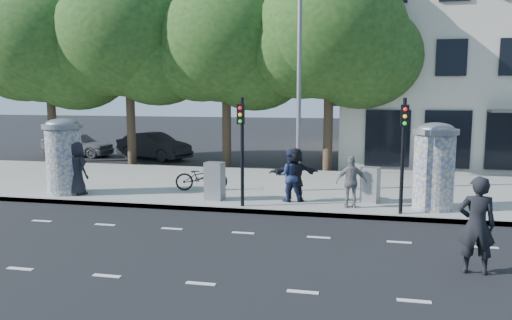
% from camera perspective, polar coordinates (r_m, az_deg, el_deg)
% --- Properties ---
extents(ground, '(120.00, 120.00, 0.00)m').
position_cam_1_polar(ground, '(12.08, -3.04, -10.15)').
color(ground, black).
rests_on(ground, ground).
extents(sidewalk, '(40.00, 8.00, 0.15)m').
position_cam_1_polar(sidewalk, '(19.18, 2.72, -3.15)').
color(sidewalk, gray).
rests_on(sidewalk, ground).
extents(curb, '(40.00, 0.10, 0.16)m').
position_cam_1_polar(curb, '(15.38, 0.37, -5.90)').
color(curb, slate).
rests_on(curb, ground).
extents(lane_dash_near, '(32.00, 0.12, 0.01)m').
position_cam_1_polar(lane_dash_near, '(10.09, -6.34, -13.87)').
color(lane_dash_near, silver).
rests_on(lane_dash_near, ground).
extents(lane_dash_far, '(32.00, 0.12, 0.01)m').
position_cam_1_polar(lane_dash_far, '(13.37, -1.49, -8.34)').
color(lane_dash_far, silver).
rests_on(lane_dash_far, ground).
extents(ad_column_left, '(1.36, 1.36, 2.65)m').
position_cam_1_polar(ad_column_left, '(18.75, -21.12, 0.60)').
color(ad_column_left, beige).
rests_on(ad_column_left, sidewalk).
extents(ad_column_right, '(1.36, 1.36, 2.65)m').
position_cam_1_polar(ad_column_right, '(16.10, 19.68, -0.44)').
color(ad_column_right, beige).
rests_on(ad_column_right, sidewalk).
extents(traffic_pole_near, '(0.22, 0.31, 3.40)m').
position_cam_1_polar(traffic_pole_near, '(15.38, -1.64, 2.25)').
color(traffic_pole_near, black).
rests_on(traffic_pole_near, sidewalk).
extents(traffic_pole_far, '(0.22, 0.31, 3.40)m').
position_cam_1_polar(traffic_pole_far, '(15.02, 16.48, 1.79)').
color(traffic_pole_far, black).
rests_on(traffic_pole_far, sidewalk).
extents(street_lamp, '(0.25, 0.93, 8.00)m').
position_cam_1_polar(street_lamp, '(17.89, 4.95, 11.22)').
color(street_lamp, slate).
rests_on(street_lamp, sidewalk).
extents(tree_far_left, '(7.20, 7.20, 9.26)m').
position_cam_1_polar(tree_far_left, '(28.60, -22.70, 12.18)').
color(tree_far_left, '#38281C').
rests_on(tree_far_left, ground).
extents(tree_mid_left, '(7.20, 7.20, 9.57)m').
position_cam_1_polar(tree_mid_left, '(26.38, -14.42, 13.62)').
color(tree_mid_left, '#38281C').
rests_on(tree_mid_left, ground).
extents(tree_near_left, '(6.80, 6.80, 8.97)m').
position_cam_1_polar(tree_near_left, '(24.77, -3.45, 13.23)').
color(tree_near_left, '#38281C').
rests_on(tree_near_left, ground).
extents(tree_center, '(7.00, 7.00, 9.30)m').
position_cam_1_polar(tree_center, '(23.59, 8.45, 14.04)').
color(tree_center, '#38281C').
rests_on(tree_center, ground).
extents(ped_a, '(1.07, 0.91, 1.85)m').
position_cam_1_polar(ped_a, '(18.42, -19.79, -0.90)').
color(ped_a, black).
rests_on(ped_a, sidewalk).
extents(ped_c, '(0.96, 0.83, 1.72)m').
position_cam_1_polar(ped_c, '(16.33, 3.86, -1.76)').
color(ped_c, navy).
rests_on(ped_c, sidewalk).
extents(ped_e, '(1.01, 0.67, 1.61)m').
position_cam_1_polar(ped_e, '(15.68, 10.85, -2.49)').
color(ped_e, slate).
rests_on(ped_e, sidewalk).
extents(ped_f, '(1.75, 1.14, 1.78)m').
position_cam_1_polar(ped_f, '(16.32, 4.45, -1.67)').
color(ped_f, black).
rests_on(ped_f, sidewalk).
extents(man_road, '(0.76, 0.51, 2.04)m').
position_cam_1_polar(man_road, '(11.21, 23.89, -6.82)').
color(man_road, black).
rests_on(man_road, ground).
extents(bicycle, '(1.16, 2.00, 0.99)m').
position_cam_1_polar(bicycle, '(18.28, -6.25, -1.92)').
color(bicycle, black).
rests_on(bicycle, sidewalk).
extents(cabinet_left, '(0.66, 0.52, 1.26)m').
position_cam_1_polar(cabinet_left, '(16.62, -4.75, -2.41)').
color(cabinet_left, gray).
rests_on(cabinet_left, sidewalk).
extents(cabinet_right, '(0.66, 0.57, 1.15)m').
position_cam_1_polar(cabinet_right, '(16.61, 12.93, -2.77)').
color(cabinet_right, gray).
rests_on(cabinet_right, sidewalk).
extents(car_left, '(1.78, 4.17, 1.40)m').
position_cam_1_polar(car_left, '(30.61, -19.71, 1.70)').
color(car_left, slate).
rests_on(car_left, ground).
extents(car_mid, '(3.03, 4.69, 1.46)m').
position_cam_1_polar(car_mid, '(28.21, -11.59, 1.58)').
color(car_mid, black).
rests_on(car_mid, ground).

